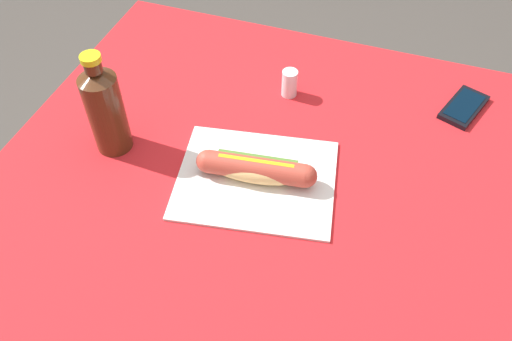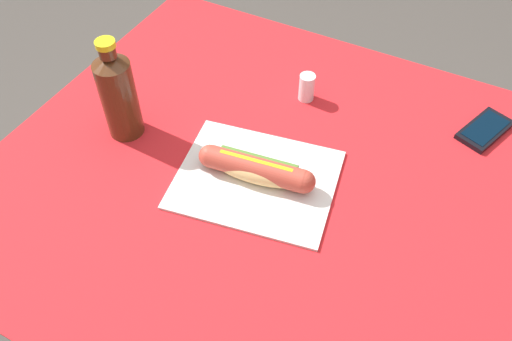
{
  "view_description": "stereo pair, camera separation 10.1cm",
  "coord_description": "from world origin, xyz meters",
  "px_view_note": "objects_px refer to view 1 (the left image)",
  "views": [
    {
      "loc": [
        0.2,
        -0.66,
        1.56
      ],
      "look_at": [
        -0.02,
        -0.02,
        0.78
      ],
      "focal_mm": 36.67,
      "sensor_mm": 36.0,
      "label": 1
    },
    {
      "loc": [
        0.29,
        -0.62,
        1.56
      ],
      "look_at": [
        -0.02,
        -0.02,
        0.78
      ],
      "focal_mm": 36.67,
      "sensor_mm": 36.0,
      "label": 2
    }
  ],
  "objects_px": {
    "hot_dog": "(256,169)",
    "cell_phone": "(464,107)",
    "salt_shaker": "(290,83)",
    "soda_bottle": "(105,109)"
  },
  "relations": [
    {
      "from": "salt_shaker",
      "to": "hot_dog",
      "type": "bearing_deg",
      "value": -87.27
    },
    {
      "from": "soda_bottle",
      "to": "salt_shaker",
      "type": "xyz_separation_m",
      "value": [
        0.3,
        0.28,
        -0.07
      ]
    },
    {
      "from": "salt_shaker",
      "to": "soda_bottle",
      "type": "bearing_deg",
      "value": -137.46
    },
    {
      "from": "cell_phone",
      "to": "soda_bottle",
      "type": "xyz_separation_m",
      "value": [
        -0.69,
        -0.36,
        0.1
      ]
    },
    {
      "from": "cell_phone",
      "to": "salt_shaker",
      "type": "bearing_deg",
      "value": -168.43
    },
    {
      "from": "cell_phone",
      "to": "soda_bottle",
      "type": "height_order",
      "value": "soda_bottle"
    },
    {
      "from": "salt_shaker",
      "to": "cell_phone",
      "type": "bearing_deg",
      "value": 11.57
    },
    {
      "from": "soda_bottle",
      "to": "salt_shaker",
      "type": "height_order",
      "value": "soda_bottle"
    },
    {
      "from": "hot_dog",
      "to": "cell_phone",
      "type": "xyz_separation_m",
      "value": [
        0.38,
        0.35,
        -0.03
      ]
    },
    {
      "from": "hot_dog",
      "to": "soda_bottle",
      "type": "height_order",
      "value": "soda_bottle"
    }
  ]
}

